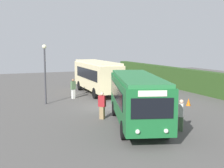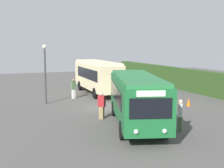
% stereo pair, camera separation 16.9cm
% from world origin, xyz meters
% --- Properties ---
extents(ground_plane, '(64.00, 64.00, 0.00)m').
position_xyz_m(ground_plane, '(0.00, 0.00, 0.00)').
color(ground_plane, '#514F4C').
extents(bus_cream, '(9.02, 2.61, 3.26)m').
position_xyz_m(bus_cream, '(-7.07, 1.31, 1.87)').
color(bus_cream, beige).
rests_on(bus_cream, ground_plane).
extents(bus_green, '(8.94, 4.95, 3.07)m').
position_xyz_m(bus_green, '(5.29, -0.47, 1.78)').
color(bus_green, '#19602D').
rests_on(bus_green, ground_plane).
extents(person_left, '(0.48, 0.41, 1.80)m').
position_xyz_m(person_left, '(-9.53, 4.68, 0.96)').
color(person_left, silver).
rests_on(person_left, ground_plane).
extents(person_center, '(0.36, 0.47, 1.82)m').
position_xyz_m(person_center, '(-5.17, -1.67, 0.97)').
color(person_center, silver).
rests_on(person_center, ground_plane).
extents(person_right, '(0.52, 0.51, 1.81)m').
position_xyz_m(person_right, '(2.98, -1.88, 0.95)').
color(person_right, olive).
rests_on(person_right, ground_plane).
extents(person_far, '(0.47, 0.47, 1.84)m').
position_xyz_m(person_far, '(7.33, 1.31, 0.98)').
color(person_far, '#4C6B47').
rests_on(person_far, ground_plane).
extents(hedge_row, '(44.00, 1.05, 2.30)m').
position_xyz_m(hedge_row, '(0.00, 11.02, 1.15)').
color(hedge_row, '#2B481C').
rests_on(hedge_row, ground_plane).
extents(traffic_cone, '(0.36, 0.36, 0.60)m').
position_xyz_m(traffic_cone, '(1.56, 6.13, 0.30)').
color(traffic_cone, orange).
rests_on(traffic_cone, ground_plane).
extents(lamppost, '(0.36, 0.36, 4.94)m').
position_xyz_m(lamppost, '(-3.54, -4.46, 3.13)').
color(lamppost, '#38383D').
rests_on(lamppost, ground_plane).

